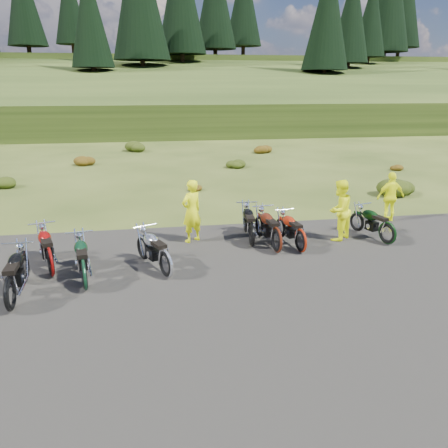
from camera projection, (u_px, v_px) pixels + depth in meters
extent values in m
plane|color=#2F3E14|center=(243.00, 273.00, 11.17)|extent=(300.00, 300.00, 0.00)
cube|color=black|center=(261.00, 311.00, 9.29)|extent=(20.00, 12.00, 0.04)
cube|color=#273913|center=(159.00, 102.00, 114.55)|extent=(300.00, 90.00, 9.17)
cylinder|color=black|center=(29.00, 52.00, 69.93)|extent=(0.70, 0.70, 2.20)
cylinder|color=black|center=(74.00, 50.00, 76.23)|extent=(0.70, 0.70, 2.20)
cone|color=black|center=(69.00, 3.00, 73.97)|extent=(5.72, 5.72, 13.00)
cylinder|color=black|center=(95.00, 75.00, 55.05)|extent=(0.70, 0.70, 2.20)
cone|color=black|center=(89.00, 15.00, 52.94)|extent=(5.28, 5.28, 12.00)
cylinder|color=black|center=(143.00, 67.00, 61.24)|extent=(0.70, 0.70, 2.20)
cylinder|color=black|center=(182.00, 60.00, 67.42)|extent=(0.70, 0.70, 2.20)
cylinder|color=black|center=(215.00, 55.00, 73.60)|extent=(0.70, 0.70, 2.20)
cylinder|color=black|center=(243.00, 51.00, 79.84)|extent=(0.70, 0.70, 2.20)
cone|color=black|center=(244.00, 1.00, 77.27)|extent=(6.60, 6.60, 15.00)
cylinder|color=black|center=(323.00, 77.00, 58.72)|extent=(0.70, 0.70, 2.20)
cone|color=black|center=(328.00, 13.00, 56.30)|extent=(6.16, 6.16, 14.00)
cylinder|color=black|center=(347.00, 69.00, 64.91)|extent=(0.70, 0.70, 2.20)
cone|color=black|center=(352.00, 15.00, 62.64)|extent=(5.72, 5.72, 13.00)
cylinder|color=black|center=(367.00, 63.00, 71.09)|extent=(0.70, 0.70, 2.20)
cone|color=black|center=(371.00, 16.00, 68.97)|extent=(5.28, 5.28, 12.00)
cylinder|color=black|center=(384.00, 57.00, 77.27)|extent=(0.70, 0.70, 2.20)
cylinder|color=black|center=(398.00, 53.00, 83.45)|extent=(0.70, 0.70, 2.20)
ellipsoid|color=#22350D|center=(3.00, 181.00, 20.32)|extent=(1.03, 1.03, 0.61)
ellipsoid|color=#64330C|center=(84.00, 159.00, 25.72)|extent=(1.30, 1.30, 0.77)
ellipsoid|color=#22350D|center=(136.00, 145.00, 31.11)|extent=(1.56, 1.56, 0.92)
ellipsoid|color=#64330C|center=(193.00, 186.00, 19.69)|extent=(0.77, 0.77, 0.45)
ellipsoid|color=#22350D|center=(235.00, 163.00, 25.08)|extent=(1.03, 1.03, 0.61)
ellipsoid|color=#64330C|center=(262.00, 147.00, 30.48)|extent=(1.30, 1.30, 0.77)
ellipsoid|color=#22350D|center=(397.00, 184.00, 18.96)|extent=(1.56, 1.56, 0.92)
ellipsoid|color=#64330C|center=(394.00, 166.00, 24.45)|extent=(0.77, 0.77, 0.45)
imported|color=#E6EF0C|center=(192.00, 212.00, 13.08)|extent=(0.83, 0.77, 1.91)
imported|color=#E6EF0C|center=(339.00, 211.00, 13.26)|extent=(1.15, 1.11, 1.87)
imported|color=#E6EF0C|center=(390.00, 198.00, 15.11)|extent=(1.04, 0.49, 1.73)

